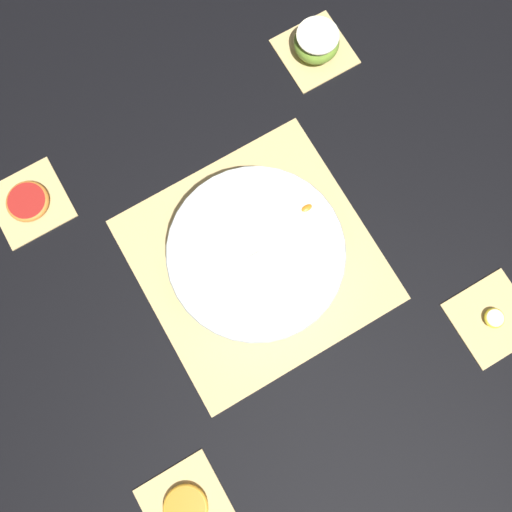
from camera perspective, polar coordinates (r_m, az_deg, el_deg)
ground_plane at (r=0.90m, az=0.00°, el=-0.42°), size 6.00×6.00×0.00m
bamboo_mat_center at (r=0.89m, az=0.00°, el=-0.38°), size 0.40×0.40×0.01m
coaster_mat_near_left at (r=0.92m, az=-7.98°, el=-26.49°), size 0.13×0.13×0.01m
coaster_mat_near_right at (r=0.97m, az=25.39°, el=-6.46°), size 0.13×0.13×0.01m
coaster_mat_far_left at (r=1.01m, az=-24.43°, el=5.56°), size 0.13×0.13×0.01m
coaster_mat_far_right at (r=1.06m, az=6.73°, el=22.24°), size 0.13×0.13×0.01m
fruit_salad_bowl at (r=0.85m, az=-0.00°, el=0.14°), size 0.30×0.30×0.08m
apple_half at (r=1.03m, az=6.93°, el=23.08°), size 0.09×0.09×0.05m
orange_slice_whole at (r=0.91m, az=-8.05°, el=-26.63°), size 0.07×0.07×0.01m
banana_coin_single at (r=0.97m, az=25.58°, el=-6.42°), size 0.04×0.04×0.01m
grapefruit_slice at (r=1.00m, az=-24.64°, el=5.70°), size 0.08×0.08×0.01m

